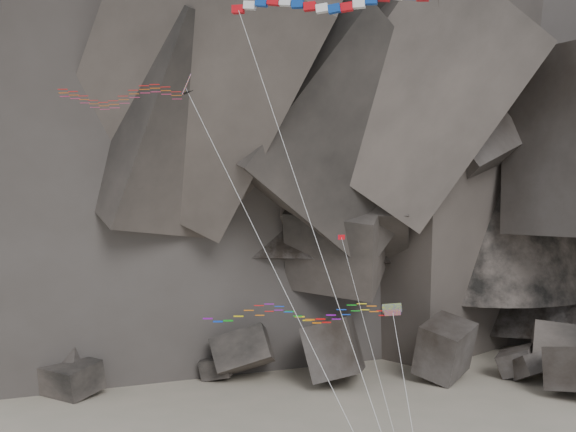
{
  "coord_description": "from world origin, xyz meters",
  "views": [
    {
      "loc": [
        -2.74,
        -42.83,
        21.68
      ],
      "look_at": [
        -0.65,
        6.0,
        19.94
      ],
      "focal_mm": 45.0,
      "sensor_mm": 36.0,
      "label": 1
    }
  ],
  "objects_px": {
    "parafoil_kite": "(292,312)",
    "pennant_kite": "(363,319)",
    "delta_kite": "(116,95)",
    "banner_kite": "(328,6)"
  },
  "relations": [
    {
      "from": "parafoil_kite",
      "to": "pennant_kite",
      "type": "bearing_deg",
      "value": -22.12
    },
    {
      "from": "delta_kite",
      "to": "banner_kite",
      "type": "bearing_deg",
      "value": -16.41
    },
    {
      "from": "delta_kite",
      "to": "banner_kite",
      "type": "distance_m",
      "value": 14.57
    },
    {
      "from": "delta_kite",
      "to": "parafoil_kite",
      "type": "bearing_deg",
      "value": -6.75
    },
    {
      "from": "banner_kite",
      "to": "parafoil_kite",
      "type": "bearing_deg",
      "value": 143.59
    },
    {
      "from": "banner_kite",
      "to": "pennant_kite",
      "type": "bearing_deg",
      "value": -6.77
    },
    {
      "from": "delta_kite",
      "to": "parafoil_kite",
      "type": "distance_m",
      "value": 17.9
    },
    {
      "from": "delta_kite",
      "to": "pennant_kite",
      "type": "distance_m",
      "value": 21.02
    },
    {
      "from": "parafoil_kite",
      "to": "pennant_kite",
      "type": "distance_m",
      "value": 5.22
    },
    {
      "from": "banner_kite",
      "to": "pennant_kite",
      "type": "height_order",
      "value": "banner_kite"
    }
  ]
}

